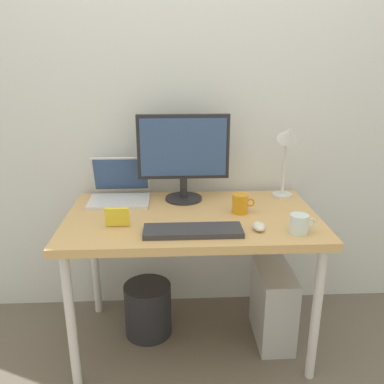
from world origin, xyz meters
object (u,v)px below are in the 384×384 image
desk (192,228)px  coffee_mug (240,204)px  keyboard (193,231)px  photo_frame (117,217)px  computer_tower (273,304)px  desk_lamp (287,145)px  mouse (259,226)px  wastebasket (148,309)px  glass_cup (299,224)px  laptop (120,190)px  monitor (183,153)px

desk → coffee_mug: coffee_mug is taller
keyboard → desk: bearing=88.2°
photo_frame → computer_tower: bearing=9.3°
desk_lamp → mouse: desk_lamp is taller
desk_lamp → mouse: size_ratio=4.72×
keyboard → wastebasket: 0.72m
mouse → glass_cup: bearing=-13.6°
desk → wastebasket: 0.58m
laptop → wastebasket: bearing=-50.1°
desk_lamp → keyboard: 0.75m
laptop → mouse: size_ratio=3.56×
laptop → desk_lamp: (0.90, -0.02, 0.24)m
photo_frame → wastebasket: size_ratio=0.37×
laptop → glass_cup: size_ratio=2.69×
desk → wastebasket: desk is taller
desk_lamp → keyboard: (-0.53, -0.45, -0.29)m
coffee_mug → computer_tower: 0.62m
coffee_mug → glass_cup: bearing=-49.2°
desk → photo_frame: size_ratio=11.31×
desk → monitor: bearing=98.6°
monitor → mouse: size_ratio=5.41×
computer_tower → desk: bearing=-179.9°
mouse → photo_frame: (-0.64, 0.07, 0.03)m
glass_cup → desk: bearing=152.8°
monitor → photo_frame: 0.52m
keyboard → mouse: size_ratio=4.89×
desk → keyboard: bearing=-91.8°
glass_cup → mouse: bearing=166.4°
photo_frame → wastebasket: 0.68m
coffee_mug → mouse: bearing=-77.0°
laptop → glass_cup: laptop is taller
desk → keyboard: keyboard is taller
computer_tower → laptop: bearing=163.5°
desk_lamp → wastebasket: desk_lamp is taller
desk → laptop: (-0.38, 0.25, 0.13)m
desk → desk_lamp: desk_lamp is taller
mouse → glass_cup: glass_cup is taller
desk_lamp → keyboard: bearing=-139.8°
laptop → computer_tower: size_ratio=0.76×
laptop → desk_lamp: 0.94m
desk → coffee_mug: size_ratio=10.84×
photo_frame → mouse: bearing=-6.2°
monitor → mouse: monitor is taller
photo_frame → computer_tower: 0.99m
desk_lamp → keyboard: desk_lamp is taller
glass_cup → wastebasket: bearing=155.8°
desk_lamp → keyboard: size_ratio=0.96×
mouse → wastebasket: (-0.54, 0.28, -0.61)m
keyboard → monitor: bearing=93.5°
desk_lamp → photo_frame: (-0.87, -0.36, -0.25)m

